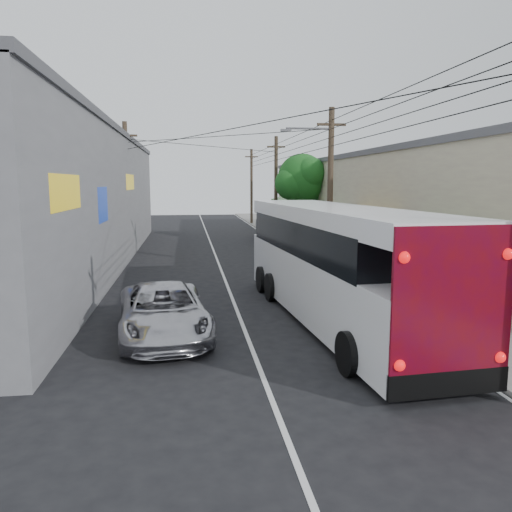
{
  "coord_description": "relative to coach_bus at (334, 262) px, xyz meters",
  "views": [
    {
      "loc": [
        -1.65,
        -10.6,
        4.47
      ],
      "look_at": [
        0.98,
        8.6,
        1.61
      ],
      "focal_mm": 35.0,
      "sensor_mm": 36.0,
      "label": 1
    }
  ],
  "objects": [
    {
      "name": "street_tree",
      "position": [
        3.88,
        21.23,
        2.75
      ],
      "size": [
        4.4,
        4.0,
        6.6
      ],
      "color": "#3F2B19",
      "rests_on": "ground"
    },
    {
      "name": "parked_suv",
      "position": [
        0.97,
        9.97,
        -1.15
      ],
      "size": [
        2.65,
        5.51,
        1.55
      ],
      "primitive_type": "imported",
      "rotation": [
        0.0,
        0.0,
        -0.09
      ],
      "color": "#A5A6AE",
      "rests_on": "ground"
    },
    {
      "name": "parked_car_mid",
      "position": [
        1.61,
        18.87,
        -1.23
      ],
      "size": [
        1.85,
        4.14,
        1.38
      ],
      "primitive_type": "imported",
      "rotation": [
        0.0,
        0.0,
        -0.05
      ],
      "color": "#27262B",
      "rests_on": "ground"
    },
    {
      "name": "utility_poles",
      "position": [
        0.13,
        15.54,
        2.21
      ],
      "size": [
        11.8,
        45.28,
        8.0
      ],
      "color": "#473828",
      "rests_on": "ground"
    },
    {
      "name": "sidewalk",
      "position": [
        3.51,
        15.22,
        -1.86
      ],
      "size": [
        3.0,
        80.0,
        0.12
      ],
      "primitive_type": "cube",
      "color": "slate",
      "rests_on": "ground"
    },
    {
      "name": "building_right",
      "position": [
        8.0,
        17.22,
        1.23
      ],
      "size": [
        7.09,
        40.0,
        6.25
      ],
      "color": "#BFBA98",
      "rests_on": "ground"
    },
    {
      "name": "jeepney",
      "position": [
        -5.4,
        -1.0,
        -1.17
      ],
      "size": [
        3.04,
        5.62,
        1.5
      ],
      "primitive_type": "imported",
      "rotation": [
        0.0,
        0.0,
        0.11
      ],
      "color": "silver",
      "rests_on": "ground"
    },
    {
      "name": "pedestrian_near",
      "position": [
        4.61,
        9.52,
        -0.89
      ],
      "size": [
        0.71,
        0.51,
        1.82
      ],
      "primitive_type": "imported",
      "rotation": [
        0.0,
        0.0,
        3.03
      ],
      "color": "#C76998",
      "rests_on": "sidewalk"
    },
    {
      "name": "parked_car_far",
      "position": [
        1.5,
        22.77,
        -1.1
      ],
      "size": [
        2.24,
        5.15,
        1.65
      ],
      "primitive_type": "imported",
      "rotation": [
        0.0,
        0.0,
        -0.1
      ],
      "color": "black",
      "rests_on": "ground"
    },
    {
      "name": "building_left",
      "position": [
        -11.49,
        13.21,
        1.73
      ],
      "size": [
        7.2,
        36.0,
        7.25
      ],
      "color": "gray",
      "rests_on": "ground"
    },
    {
      "name": "pedestrian_far",
      "position": [
        2.62,
        7.26,
        -0.95
      ],
      "size": [
        1.02,
        0.93,
        1.71
      ],
      "primitive_type": "imported",
      "rotation": [
        0.0,
        0.0,
        2.72
      ],
      "color": "#8DA5CE",
      "rests_on": "sidewalk"
    },
    {
      "name": "coach_bus",
      "position": [
        0.0,
        0.0,
        0.0
      ],
      "size": [
        3.72,
        13.04,
        3.71
      ],
      "rotation": [
        0.0,
        0.0,
        0.07
      ],
      "color": "white",
      "rests_on": "ground"
    },
    {
      "name": "ground",
      "position": [
        -2.99,
        -4.78,
        -1.92
      ],
      "size": [
        120.0,
        120.0,
        0.0
      ],
      "primitive_type": "plane",
      "color": "black",
      "rests_on": "ground"
    }
  ]
}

